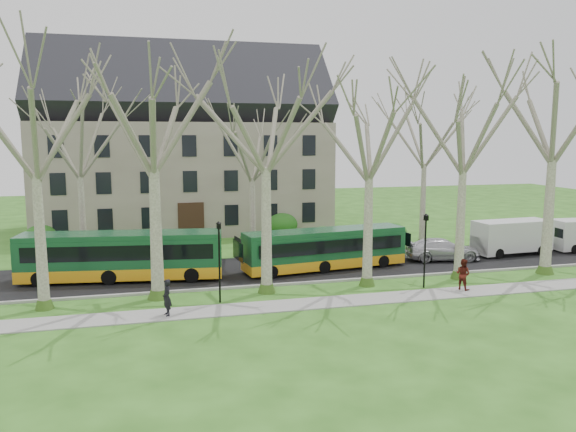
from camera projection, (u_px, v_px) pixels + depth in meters
The scene contains 15 objects.
ground at pixel (321, 290), 32.47m from camera, with size 120.00×120.00×0.00m, color #2E601B.
sidewalk at pixel (335, 302), 30.07m from camera, with size 70.00×2.00×0.06m, color gray.
road at pixel (297, 268), 37.74m from camera, with size 80.00×8.00×0.06m, color black.
curb at pixel (314, 282), 33.90m from camera, with size 80.00×0.25×0.14m, color #A5A39E.
building at pixel (184, 144), 52.89m from camera, with size 26.50×12.20×16.00m.
tree_row_verge at pixel (321, 169), 31.76m from camera, with size 49.00×7.00×14.00m.
tree_row_far at pixel (260, 174), 41.85m from camera, with size 33.00×7.00×12.00m.
lamp_row at pixel (327, 250), 31.15m from camera, with size 36.22×0.22×4.30m.
hedges at pixel (212, 235), 44.63m from camera, with size 30.60×8.60×2.00m.
bus_lead at pixel (122, 256), 34.34m from camera, with size 12.10×2.52×3.02m, color #154C29, non-canonical shape.
bus_follow at pixel (325, 249), 37.17m from camera, with size 10.99×2.29×2.75m, color #154C29, non-canonical shape.
sedan at pixel (442, 249), 39.94m from camera, with size 2.15×5.28×1.53m, color #B8B8BD.
van_a at pixel (512, 237), 41.79m from camera, with size 5.84×2.12×2.55m, color silver, non-canonical shape.
pedestrian_a at pixel (167, 297), 27.59m from camera, with size 0.66×0.43×1.81m, color black.
pedestrian_b at pixel (463, 274), 32.27m from camera, with size 0.87×0.68×1.80m, color #501812.
Camera 1 is at (-9.62, -30.09, 8.85)m, focal length 35.00 mm.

